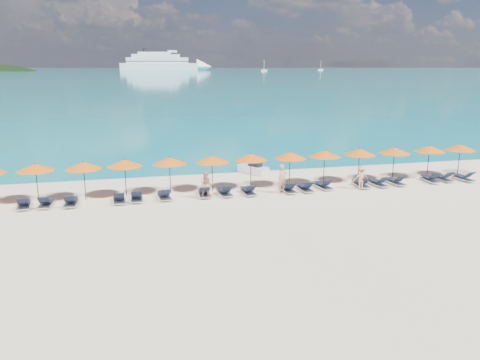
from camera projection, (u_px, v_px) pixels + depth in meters
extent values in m
plane|color=beige|center=(253.00, 216.00, 24.16)|extent=(1400.00, 1400.00, 0.00)
cube|color=#1FA9B2|center=(131.00, 70.00, 647.36)|extent=(1600.00, 1300.00, 0.01)
cube|color=white|center=(159.00, 67.00, 601.65)|extent=(98.45, 22.58, 8.88)
cone|color=white|center=(204.00, 67.00, 612.05)|extent=(20.48, 20.48, 19.54)
cube|color=white|center=(157.00, 60.00, 599.41)|extent=(78.80, 18.95, 7.10)
cube|color=white|center=(156.00, 56.00, 597.81)|extent=(61.15, 16.30, 4.44)
cube|color=white|center=(154.00, 53.00, 596.64)|extent=(41.51, 12.67, 3.11)
cube|color=black|center=(157.00, 61.00, 599.73)|extent=(79.79, 19.17, 0.80)
cube|color=black|center=(157.00, 59.00, 598.98)|extent=(77.82, 18.72, 0.80)
cylinder|color=black|center=(144.00, 50.00, 593.61)|extent=(3.91, 3.91, 4.88)
cube|color=white|center=(264.00, 70.00, 517.35)|extent=(6.61, 2.20, 1.76)
cylinder|color=white|center=(264.00, 65.00, 515.97)|extent=(0.40, 0.40, 11.01)
cube|color=white|center=(321.00, 70.00, 591.81)|extent=(6.34, 2.11, 1.69)
cylinder|color=white|center=(321.00, 65.00, 590.49)|extent=(0.38, 0.38, 10.57)
cube|color=silver|center=(253.00, 170.00, 33.50)|extent=(1.99, 2.44, 0.54)
cube|color=black|center=(255.00, 165.00, 33.28)|extent=(0.93, 1.08, 0.34)
cylinder|color=black|center=(247.00, 161.00, 33.77)|extent=(0.48, 0.34, 0.06)
imported|color=tan|center=(282.00, 179.00, 28.28)|extent=(0.75, 0.61, 1.77)
imported|color=tan|center=(207.00, 185.00, 27.12)|extent=(0.85, 0.58, 1.63)
imported|color=tan|center=(361.00, 177.00, 29.17)|extent=(1.01, 0.52, 1.52)
cylinder|color=black|center=(37.00, 183.00, 26.40)|extent=(0.05, 0.05, 2.20)
cone|color=#DE5B0D|center=(35.00, 167.00, 26.17)|extent=(2.10, 2.10, 0.42)
sphere|color=black|center=(35.00, 163.00, 26.12)|extent=(0.08, 0.08, 0.08)
cylinder|color=black|center=(85.00, 181.00, 26.86)|extent=(0.05, 0.05, 2.20)
cone|color=#DE5B0D|center=(83.00, 165.00, 26.64)|extent=(2.10, 2.10, 0.42)
sphere|color=black|center=(83.00, 162.00, 26.59)|extent=(0.08, 0.08, 0.08)
cylinder|color=black|center=(125.00, 178.00, 27.55)|extent=(0.05, 0.05, 2.20)
cone|color=#DE5B0D|center=(124.00, 163.00, 27.33)|extent=(2.10, 2.10, 0.42)
sphere|color=black|center=(124.00, 159.00, 27.27)|extent=(0.08, 0.08, 0.08)
cylinder|color=black|center=(170.00, 176.00, 28.21)|extent=(0.05, 0.05, 2.20)
cone|color=#DE5B0D|center=(169.00, 161.00, 27.99)|extent=(2.10, 2.10, 0.42)
sphere|color=black|center=(169.00, 157.00, 27.94)|extent=(0.08, 0.08, 0.08)
cylinder|color=black|center=(212.00, 174.00, 28.68)|extent=(0.05, 0.05, 2.20)
cone|color=#DE5B0D|center=(212.00, 159.00, 28.46)|extent=(2.10, 2.10, 0.42)
sphere|color=black|center=(212.00, 155.00, 28.41)|extent=(0.08, 0.08, 0.08)
cylinder|color=black|center=(251.00, 171.00, 29.33)|extent=(0.05, 0.05, 2.20)
cone|color=#DE5B0D|center=(251.00, 157.00, 29.11)|extent=(2.10, 2.10, 0.42)
sphere|color=black|center=(251.00, 153.00, 29.05)|extent=(0.08, 0.08, 0.08)
cylinder|color=black|center=(290.00, 170.00, 29.80)|extent=(0.05, 0.05, 2.20)
cone|color=#DE5B0D|center=(290.00, 155.00, 29.58)|extent=(2.10, 2.10, 0.42)
sphere|color=black|center=(290.00, 152.00, 29.53)|extent=(0.08, 0.08, 0.08)
cylinder|color=black|center=(324.00, 167.00, 30.41)|extent=(0.05, 0.05, 2.20)
cone|color=#DE5B0D|center=(325.00, 154.00, 30.19)|extent=(2.10, 2.10, 0.42)
sphere|color=black|center=(325.00, 150.00, 30.13)|extent=(0.08, 0.08, 0.08)
cylinder|color=black|center=(359.00, 165.00, 31.01)|extent=(0.05, 0.05, 2.20)
cone|color=#DE5B0D|center=(360.00, 152.00, 30.79)|extent=(2.10, 2.10, 0.42)
sphere|color=black|center=(360.00, 149.00, 30.74)|extent=(0.08, 0.08, 0.08)
cylinder|color=black|center=(393.00, 164.00, 31.50)|extent=(0.05, 0.05, 2.20)
cone|color=#DE5B0D|center=(395.00, 150.00, 31.28)|extent=(2.10, 2.10, 0.42)
sphere|color=black|center=(395.00, 147.00, 31.22)|extent=(0.08, 0.08, 0.08)
cylinder|color=black|center=(428.00, 162.00, 32.15)|extent=(0.05, 0.05, 2.20)
cone|color=#DE5B0D|center=(430.00, 149.00, 31.93)|extent=(2.10, 2.10, 0.42)
sphere|color=black|center=(430.00, 146.00, 31.87)|extent=(0.08, 0.08, 0.08)
cylinder|color=black|center=(459.00, 160.00, 32.68)|extent=(0.05, 0.05, 2.20)
cone|color=#DE5B0D|center=(460.00, 147.00, 32.46)|extent=(2.10, 2.10, 0.42)
sphere|color=black|center=(461.00, 144.00, 32.40)|extent=(0.08, 0.08, 0.08)
cube|color=silver|center=(24.00, 205.00, 25.50)|extent=(0.79, 1.75, 0.06)
cube|color=black|center=(24.00, 201.00, 25.69)|extent=(0.66, 1.15, 0.04)
cube|color=black|center=(22.00, 201.00, 24.89)|extent=(0.60, 0.59, 0.43)
cube|color=silver|center=(46.00, 204.00, 25.75)|extent=(0.67, 1.72, 0.06)
cube|color=black|center=(47.00, 200.00, 25.95)|extent=(0.58, 1.11, 0.04)
cube|color=black|center=(43.00, 200.00, 25.13)|extent=(0.56, 0.55, 0.43)
cube|color=silver|center=(71.00, 203.00, 25.94)|extent=(0.67, 1.72, 0.06)
cube|color=black|center=(71.00, 199.00, 26.14)|extent=(0.58, 1.12, 0.04)
cube|color=black|center=(69.00, 199.00, 25.32)|extent=(0.56, 0.55, 0.43)
cube|color=silver|center=(119.00, 200.00, 26.53)|extent=(0.70, 1.73, 0.06)
cube|color=black|center=(119.00, 196.00, 26.72)|extent=(0.60, 1.12, 0.04)
cube|color=black|center=(119.00, 196.00, 25.91)|extent=(0.57, 0.56, 0.43)
cube|color=silver|center=(137.00, 198.00, 26.86)|extent=(0.66, 1.71, 0.06)
cube|color=black|center=(137.00, 194.00, 27.05)|extent=(0.58, 1.11, 0.04)
cube|color=black|center=(136.00, 194.00, 26.23)|extent=(0.56, 0.55, 0.43)
cube|color=silver|center=(164.00, 197.00, 27.22)|extent=(0.74, 1.74, 0.06)
cube|color=black|center=(163.00, 193.00, 27.41)|extent=(0.63, 1.14, 0.04)
cube|color=black|center=(165.00, 192.00, 26.61)|extent=(0.59, 0.58, 0.43)
cube|color=silver|center=(204.00, 194.00, 27.76)|extent=(0.73, 1.74, 0.06)
cube|color=black|center=(204.00, 190.00, 27.96)|extent=(0.62, 1.13, 0.04)
cube|color=black|center=(205.00, 190.00, 27.13)|extent=(0.58, 0.57, 0.43)
cube|color=silver|center=(225.00, 193.00, 27.95)|extent=(0.74, 1.74, 0.06)
cube|color=black|center=(223.00, 189.00, 28.15)|extent=(0.62, 1.14, 0.04)
cube|color=black|center=(227.00, 189.00, 27.34)|extent=(0.59, 0.57, 0.43)
cube|color=silver|center=(248.00, 192.00, 28.15)|extent=(0.71, 1.73, 0.06)
cube|color=black|center=(247.00, 189.00, 28.34)|extent=(0.61, 1.13, 0.04)
cube|color=black|center=(251.00, 188.00, 27.54)|extent=(0.58, 0.56, 0.43)
cube|color=silver|center=(288.00, 190.00, 28.68)|extent=(0.65, 1.71, 0.06)
cube|color=black|center=(286.00, 186.00, 28.87)|extent=(0.57, 1.11, 0.04)
cube|color=black|center=(291.00, 186.00, 28.06)|extent=(0.56, 0.55, 0.43)
cube|color=silver|center=(305.00, 189.00, 28.91)|extent=(0.63, 1.70, 0.06)
cube|color=black|center=(303.00, 185.00, 29.11)|extent=(0.56, 1.10, 0.04)
cube|color=black|center=(308.00, 185.00, 28.29)|extent=(0.55, 0.54, 0.43)
cube|color=silver|center=(323.00, 186.00, 29.45)|extent=(0.78, 1.75, 0.06)
cube|color=black|center=(321.00, 183.00, 29.64)|extent=(0.65, 1.15, 0.04)
cube|color=black|center=(328.00, 182.00, 28.85)|extent=(0.60, 0.59, 0.43)
cube|color=silver|center=(361.00, 185.00, 29.86)|extent=(0.70, 1.73, 0.06)
cube|color=black|center=(359.00, 181.00, 30.06)|extent=(0.60, 1.12, 0.04)
cube|color=black|center=(365.00, 181.00, 29.24)|extent=(0.57, 0.56, 0.43)
cube|color=silver|center=(378.00, 184.00, 30.10)|extent=(0.79, 1.75, 0.06)
cube|color=black|center=(375.00, 181.00, 30.29)|extent=(0.66, 1.15, 0.04)
cube|color=black|center=(383.00, 180.00, 29.50)|extent=(0.60, 0.59, 0.43)
cube|color=silver|center=(395.00, 182.00, 30.45)|extent=(0.72, 1.73, 0.06)
cube|color=black|center=(393.00, 179.00, 30.64)|extent=(0.61, 1.13, 0.04)
cube|color=black|center=(401.00, 178.00, 29.84)|extent=(0.58, 0.57, 0.43)
cube|color=silver|center=(430.00, 180.00, 31.13)|extent=(0.77, 1.75, 0.06)
cube|color=black|center=(428.00, 177.00, 31.33)|extent=(0.65, 1.15, 0.04)
cube|color=black|center=(435.00, 176.00, 30.51)|extent=(0.60, 0.58, 0.43)
cube|color=silver|center=(443.00, 179.00, 31.43)|extent=(0.66, 1.71, 0.06)
cube|color=black|center=(440.00, 176.00, 31.63)|extent=(0.58, 1.11, 0.04)
cube|color=black|center=(449.00, 175.00, 30.82)|extent=(0.56, 0.55, 0.43)
cube|color=silver|center=(463.00, 179.00, 31.49)|extent=(0.79, 1.76, 0.06)
cube|color=black|center=(460.00, 175.00, 31.68)|extent=(0.66, 1.15, 0.04)
cube|color=black|center=(470.00, 174.00, 30.88)|extent=(0.60, 0.59, 0.43)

